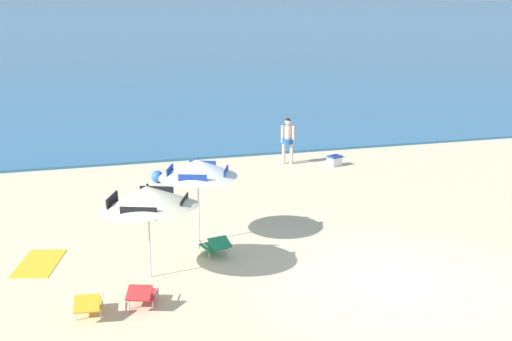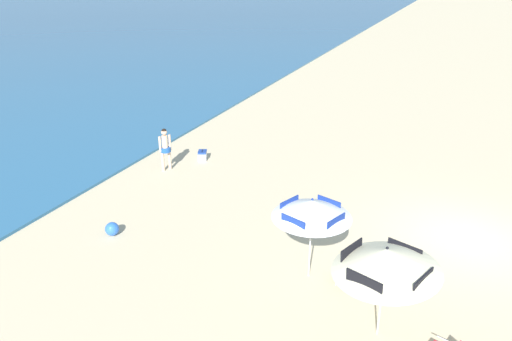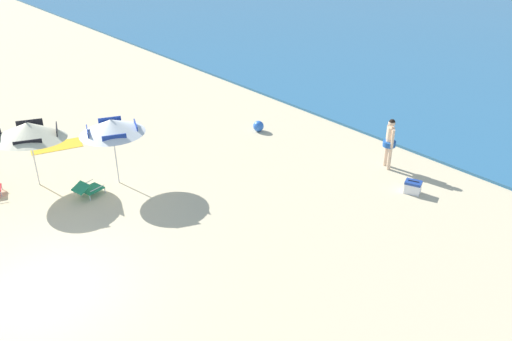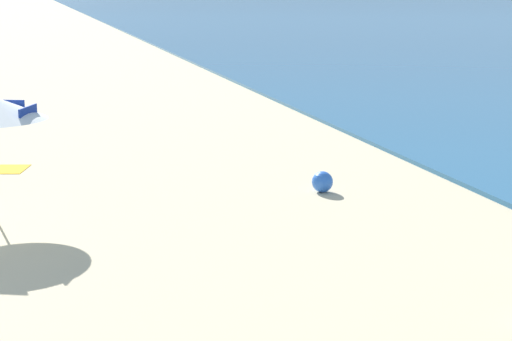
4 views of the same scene
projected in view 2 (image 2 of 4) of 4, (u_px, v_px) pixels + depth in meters
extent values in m
plane|color=beige|center=(466.00, 238.00, 14.14)|extent=(800.00, 800.00, 0.00)
cylinder|color=silver|center=(382.00, 293.00, 9.94)|extent=(0.04, 0.04, 2.16)
cone|color=beige|center=(386.00, 260.00, 9.63)|extent=(3.12, 3.13, 0.72)
cube|color=black|center=(352.00, 250.00, 10.19)|extent=(0.76, 0.35, 0.28)
cube|color=black|center=(364.00, 282.00, 9.13)|extent=(0.35, 0.76, 0.28)
cube|color=black|center=(423.00, 281.00, 9.15)|extent=(0.76, 0.35, 0.28)
cube|color=black|center=(404.00, 249.00, 10.22)|extent=(0.35, 0.76, 0.28)
sphere|color=black|center=(387.00, 248.00, 9.52)|extent=(0.06, 0.06, 0.06)
cylinder|color=silver|center=(310.00, 239.00, 11.95)|extent=(0.04, 0.04, 2.20)
cone|color=white|center=(312.00, 209.00, 11.62)|extent=(2.58, 2.58, 0.50)
cube|color=navy|center=(289.00, 203.00, 12.13)|extent=(0.67, 0.30, 0.25)
cube|color=navy|center=(293.00, 222.00, 11.17)|extent=(0.30, 0.67, 0.25)
cube|color=navy|center=(336.00, 222.00, 11.19)|extent=(0.67, 0.30, 0.25)
cube|color=navy|center=(329.00, 203.00, 12.14)|extent=(0.30, 0.67, 0.25)
sphere|color=navy|center=(312.00, 199.00, 11.52)|extent=(0.06, 0.06, 0.06)
cube|color=#1E7F56|center=(348.00, 274.00, 12.08)|extent=(0.63, 0.69, 0.04)
cube|color=#1E7F56|center=(363.00, 269.00, 11.94)|extent=(0.57, 0.49, 0.20)
cylinder|color=silver|center=(336.00, 282.00, 11.94)|extent=(0.03, 0.03, 0.18)
cylinder|color=silver|center=(336.00, 271.00, 12.39)|extent=(0.03, 0.03, 0.18)
cylinder|color=silver|center=(359.00, 285.00, 11.85)|extent=(0.03, 0.03, 0.18)
cylinder|color=silver|center=(358.00, 273.00, 12.30)|extent=(0.03, 0.03, 0.18)
cylinder|color=silver|center=(348.00, 277.00, 11.78)|extent=(0.14, 0.53, 0.02)
cylinder|color=silver|center=(348.00, 264.00, 12.29)|extent=(0.14, 0.53, 0.02)
cylinder|color=beige|center=(163.00, 161.00, 18.97)|extent=(0.13, 0.13, 0.86)
cylinder|color=beige|center=(170.00, 159.00, 19.14)|extent=(0.13, 0.13, 0.86)
cylinder|color=#1E51A3|center=(165.00, 150.00, 18.89)|extent=(0.43, 0.43, 0.18)
cylinder|color=beige|center=(165.00, 143.00, 18.78)|extent=(0.24, 0.24, 0.61)
cylinder|color=beige|center=(160.00, 144.00, 18.67)|extent=(0.09, 0.09, 0.65)
cylinder|color=beige|center=(170.00, 142.00, 18.91)|extent=(0.09, 0.09, 0.65)
sphere|color=beige|center=(164.00, 132.00, 18.61)|extent=(0.23, 0.23, 0.23)
sphere|color=black|center=(164.00, 131.00, 18.60)|extent=(0.22, 0.22, 0.22)
cube|color=white|center=(203.00, 156.00, 20.25)|extent=(0.57, 0.49, 0.32)
cube|color=navy|center=(202.00, 152.00, 20.18)|extent=(0.59, 0.51, 0.08)
cylinder|color=black|center=(202.00, 151.00, 20.16)|extent=(0.32, 0.15, 0.02)
sphere|color=blue|center=(112.00, 229.00, 14.25)|extent=(0.42, 0.42, 0.42)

